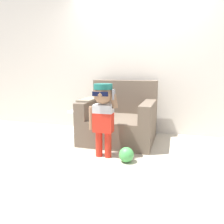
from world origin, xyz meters
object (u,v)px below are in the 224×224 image
Objects in this scene: armchair at (120,120)px; side_table at (76,121)px; toy_ball at (126,155)px; person_child at (103,109)px.

side_table is at bearing 179.14° from armchair.
toy_ball is at bearing -70.36° from armchair.
side_table is at bearing 134.08° from person_child.
armchair is 5.99× the size of toy_ball.
armchair reaches higher than toy_ball.
person_child is 2.22× the size of side_table.
side_table is (-0.77, 0.79, -0.38)m from person_child.
toy_ball is (1.10, -0.88, -0.17)m from side_table.
armchair reaches higher than side_table.
armchair is at bearing -0.86° from side_table.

